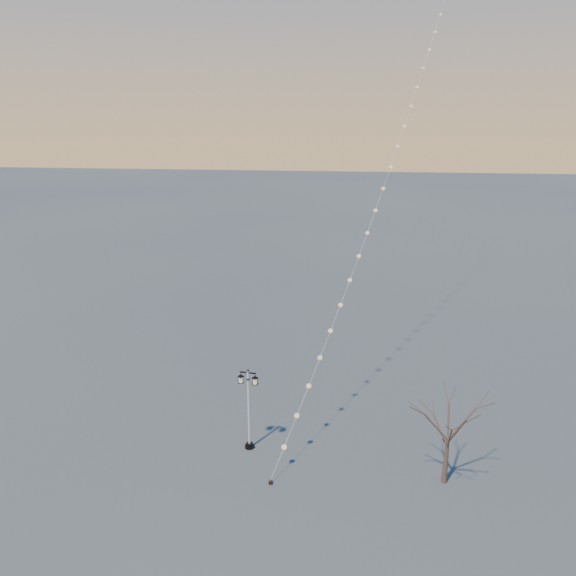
# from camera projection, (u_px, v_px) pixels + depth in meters

# --- Properties ---
(ground) EXTENTS (300.00, 300.00, 0.00)m
(ground) POSITION_uv_depth(u_px,v_px,m) (256.00, 492.00, 25.10)
(ground) COLOR #444544
(ground) RESTS_ON ground
(street_lamp) EXTENTS (1.10, 0.48, 4.33)m
(street_lamp) POSITION_uv_depth(u_px,v_px,m) (249.00, 405.00, 27.77)
(street_lamp) COLOR black
(street_lamp) RESTS_ON ground
(bare_tree) EXTENTS (2.55, 2.55, 4.23)m
(bare_tree) POSITION_uv_depth(u_px,v_px,m) (449.00, 425.00, 24.95)
(bare_tree) COLOR #4A372C
(bare_tree) RESTS_ON ground
(kite_train) EXTENTS (12.38, 34.51, 32.06)m
(kite_train) POSITION_uv_depth(u_px,v_px,m) (399.00, 118.00, 36.34)
(kite_train) COLOR black
(kite_train) RESTS_ON ground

